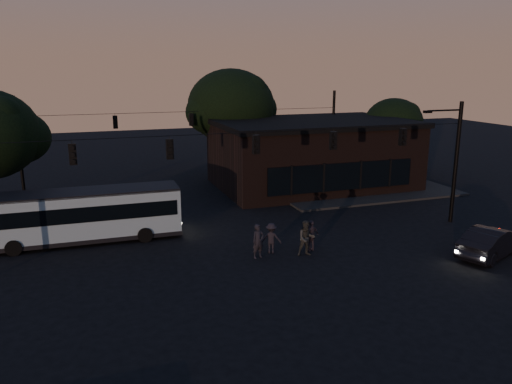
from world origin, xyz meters
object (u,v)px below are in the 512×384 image
object	(u,v)px
bus	(85,213)
car	(491,242)
pedestrian_d	(271,238)
pedestrian_c	(311,236)
building	(312,153)
pedestrian_b	(306,238)
pedestrian_a	(258,241)

from	to	relation	value
bus	car	world-z (taller)	bus
car	pedestrian_d	distance (m)	11.28
bus	pedestrian_c	size ratio (longest dim) A/B	6.17
building	bus	bearing A→B (deg)	-155.00
pedestrian_c	pedestrian_b	bearing A→B (deg)	24.76
car	pedestrian_d	world-z (taller)	pedestrian_d
bus	pedestrian_a	xyz separation A→B (m)	(8.20, -5.51, -0.74)
pedestrian_a	building	bearing A→B (deg)	44.10
pedestrian_a	pedestrian_d	world-z (taller)	pedestrian_a
bus	pedestrian_a	world-z (taller)	bus
building	pedestrian_a	size ratio (longest dim) A/B	8.65
pedestrian_a	pedestrian_d	size ratio (longest dim) A/B	1.10
bus	pedestrian_b	size ratio (longest dim) A/B	5.57
pedestrian_b	pedestrian_d	size ratio (longest dim) A/B	1.16
building	pedestrian_b	distance (m)	16.02
car	pedestrian_c	distance (m)	9.19
building	pedestrian_a	xyz separation A→B (m)	(-9.51, -13.77, -1.82)
pedestrian_b	pedestrian_d	xyz separation A→B (m)	(-1.56, 0.95, -0.13)
pedestrian_a	pedestrian_b	world-z (taller)	pedestrian_b
bus	building	bearing A→B (deg)	26.09
bus	car	size ratio (longest dim) A/B	2.22
car	pedestrian_a	xyz separation A→B (m)	(-11.38, 3.70, 0.12)
building	pedestrian_d	bearing A→B (deg)	-122.92
pedestrian_a	bus	bearing A→B (deg)	134.84
bus	pedestrian_d	distance (m)	10.43
pedestrian_b	pedestrian_c	size ratio (longest dim) A/B	1.11
building	pedestrian_b	bearing A→B (deg)	-116.32
pedestrian_a	pedestrian_b	bearing A→B (deg)	-22.92
car	pedestrian_a	size ratio (longest dim) A/B	2.63
pedestrian_b	pedestrian_c	distance (m)	0.74
building	pedestrian_d	distance (m)	15.98
car	building	bearing A→B (deg)	-16.63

